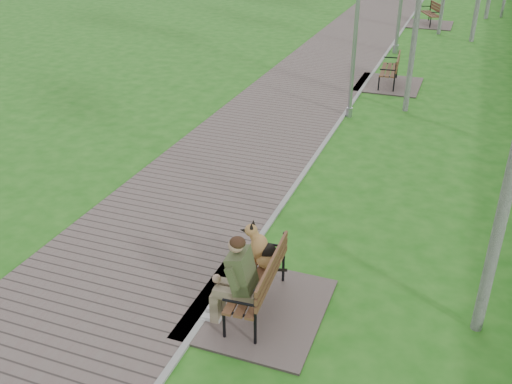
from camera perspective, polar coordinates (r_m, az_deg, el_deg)
ground at (r=14.01m, az=6.27°, el=3.93°), size 120.00×120.00×0.00m
walkway at (r=34.77m, az=12.96°, el=17.78°), size 3.50×67.00×0.04m
kerb at (r=34.57m, az=15.95°, el=17.40°), size 0.10×67.00×0.05m
bench_main at (r=8.54m, az=-0.54°, el=-9.20°), size 1.96×2.17×1.71m
bench_second at (r=19.57m, az=13.08°, el=11.04°), size 2.02×2.24×1.24m
bench_third at (r=29.73m, az=16.98°, el=16.15°), size 2.06×2.28×1.26m
lamp_post_near at (r=15.90m, az=9.87°, el=14.72°), size 0.18×0.18×4.59m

